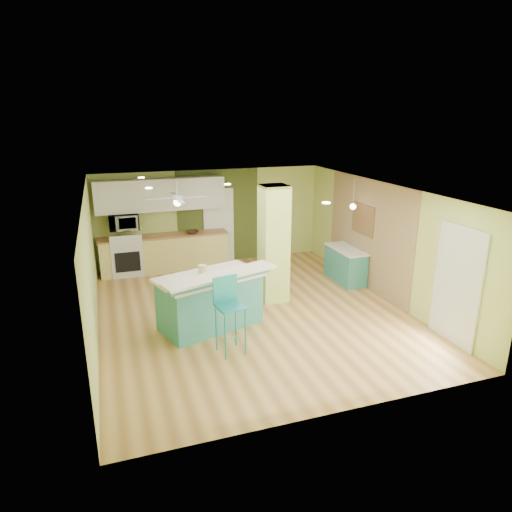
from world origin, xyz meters
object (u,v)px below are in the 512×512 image
at_px(peninsula, 210,300).
at_px(canister, 203,269).
at_px(bar_stool, 228,303).
at_px(side_counter, 345,265).
at_px(fruit_bowl, 192,232).

relative_size(peninsula, canister, 14.65).
relative_size(bar_stool, canister, 8.36).
height_order(peninsula, bar_stool, bar_stool).
height_order(peninsula, canister, canister).
relative_size(peninsula, side_counter, 1.83).
bearing_deg(peninsula, side_counter, 2.87).
relative_size(side_counter, canister, 8.02).
relative_size(peninsula, fruit_bowl, 7.38).
distance_m(peninsula, fruit_bowl, 3.53).
bearing_deg(fruit_bowl, bar_stool, -93.55).
distance_m(peninsula, bar_stool, 1.06).
distance_m(side_counter, fruit_bowl, 3.94).
bearing_deg(side_counter, fruit_bowl, 147.38).
bearing_deg(bar_stool, side_counter, 24.14).
bearing_deg(canister, bar_stool, -82.36).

